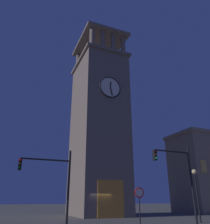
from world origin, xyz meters
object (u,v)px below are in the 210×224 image
(clocktower, at_px, (99,127))
(traffic_signal_near, at_px, (52,176))
(traffic_signal_mid, at_px, (180,172))
(no_horn_sign, at_px, (139,196))
(street_lamp, at_px, (196,184))

(clocktower, bearing_deg, traffic_signal_near, 56.54)
(traffic_signal_mid, height_order, no_horn_sign, traffic_signal_mid)
(traffic_signal_near, bearing_deg, no_horn_sign, 172.97)
(traffic_signal_near, xyz_separation_m, street_lamp, (-13.30, -0.47, -0.16))
(no_horn_sign, bearing_deg, traffic_signal_mid, 153.45)
(traffic_signal_near, relative_size, no_horn_sign, 1.92)
(traffic_signal_near, height_order, no_horn_sign, traffic_signal_near)
(clocktower, bearing_deg, street_lamp, 112.96)
(clocktower, distance_m, traffic_signal_near, 16.98)
(traffic_signal_mid, xyz_separation_m, no_horn_sign, (2.85, -1.42, -1.72))
(traffic_signal_near, xyz_separation_m, no_horn_sign, (-6.47, 0.80, -1.23))
(traffic_signal_near, bearing_deg, street_lamp, -177.96)
(traffic_signal_mid, xyz_separation_m, street_lamp, (-3.98, -2.69, -0.65))
(traffic_signal_mid, distance_m, no_horn_sign, 3.62)
(traffic_signal_near, relative_size, traffic_signal_mid, 0.90)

